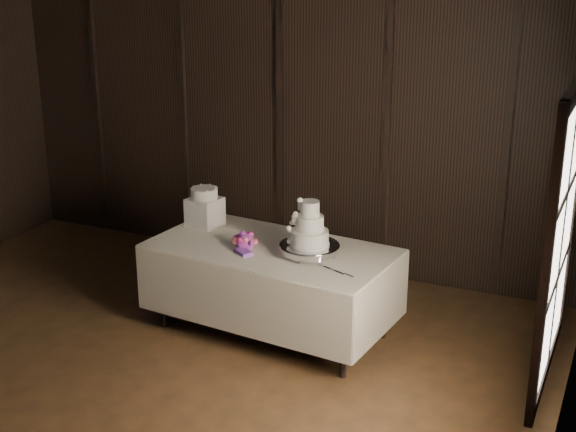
{
  "coord_description": "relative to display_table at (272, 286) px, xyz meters",
  "views": [
    {
      "loc": [
        3.28,
        -3.54,
        3.1
      ],
      "look_at": [
        0.78,
        1.96,
        1.05
      ],
      "focal_mm": 50.0,
      "sensor_mm": 36.0,
      "label": 1
    }
  ],
  "objects": [
    {
      "name": "display_table",
      "position": [
        0.0,
        0.0,
        0.0
      ],
      "size": [
        2.08,
        1.23,
        0.76
      ],
      "rotation": [
        0.0,
        0.0,
        -0.1
      ],
      "color": "#F0E4CF",
      "rests_on": "ground"
    },
    {
      "name": "wedding_cake",
      "position": [
        0.33,
        -0.05,
        0.58
      ],
      "size": [
        0.34,
        0.3,
        0.36
      ],
      "rotation": [
        0.0,
        0.0,
        0.19
      ],
      "color": "white",
      "rests_on": "cake_stand"
    },
    {
      "name": "small_cake",
      "position": [
        -0.76,
        0.24,
        0.64
      ],
      "size": [
        0.25,
        0.25,
        0.09
      ],
      "primitive_type": "cylinder",
      "rotation": [
        0.0,
        0.0,
        0.09
      ],
      "color": "white",
      "rests_on": "box_pedestal"
    },
    {
      "name": "room",
      "position": [
        -0.63,
        -1.96,
        1.08
      ],
      "size": [
        6.08,
        7.08,
        3.08
      ],
      "color": "black",
      "rests_on": "ground"
    },
    {
      "name": "cake_stand",
      "position": [
        0.35,
        -0.04,
        0.39
      ],
      "size": [
        0.6,
        0.6,
        0.09
      ],
      "primitive_type": "cylinder",
      "rotation": [
        0.0,
        0.0,
        0.27
      ],
      "color": "silver",
      "rests_on": "display_table"
    },
    {
      "name": "bouquet",
      "position": [
        -0.19,
        -0.11,
        0.4
      ],
      "size": [
        0.42,
        0.45,
        0.17
      ],
      "primitive_type": null,
      "rotation": [
        0.0,
        0.0,
        -0.55
      ],
      "color": "#D4505B",
      "rests_on": "display_table"
    },
    {
      "name": "window",
      "position": [
        2.34,
        -1.46,
        1.28
      ],
      "size": [
        0.06,
        1.16,
        1.56
      ],
      "primitive_type": "cube",
      "color": "black",
      "rests_on": "room"
    },
    {
      "name": "box_pedestal",
      "position": [
        -0.76,
        0.24,
        0.47
      ],
      "size": [
        0.3,
        0.3,
        0.25
      ],
      "primitive_type": "cube",
      "rotation": [
        0.0,
        0.0,
        -0.15
      ],
      "color": "white",
      "rests_on": "display_table"
    },
    {
      "name": "cake_knife",
      "position": [
        0.62,
        -0.25,
        0.35
      ],
      "size": [
        0.35,
        0.17,
        0.01
      ],
      "primitive_type": "cube",
      "rotation": [
        0.0,
        0.0,
        -0.4
      ],
      "color": "silver",
      "rests_on": "display_table"
    }
  ]
}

